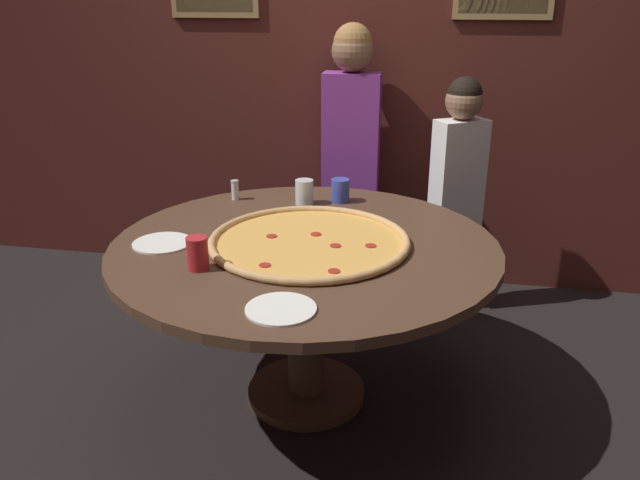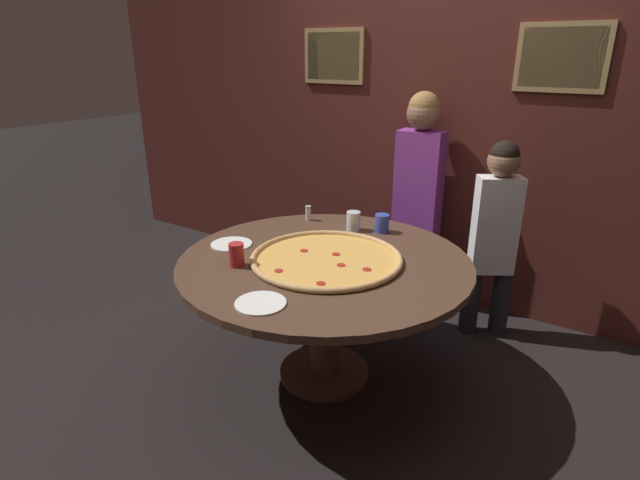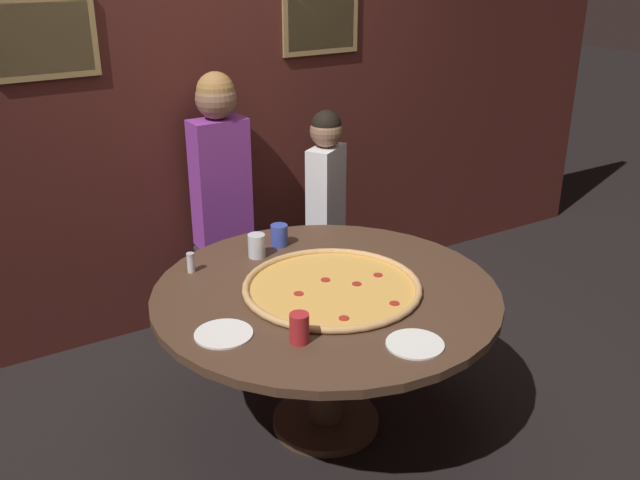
{
  "view_description": "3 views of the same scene",
  "coord_description": "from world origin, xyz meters",
  "px_view_note": "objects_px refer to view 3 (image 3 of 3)",
  "views": [
    {
      "loc": [
        0.49,
        -2.3,
        1.68
      ],
      "look_at": [
        0.07,
        -0.05,
        0.77
      ],
      "focal_mm": 35.0,
      "sensor_mm": 36.0,
      "label": 1
    },
    {
      "loc": [
        1.35,
        -2.07,
        1.79
      ],
      "look_at": [
        -0.06,
        0.05,
        0.82
      ],
      "focal_mm": 28.0,
      "sensor_mm": 36.0,
      "label": 2
    },
    {
      "loc": [
        -1.53,
        -2.44,
        2.21
      ],
      "look_at": [
        0.02,
        0.08,
        0.95
      ],
      "focal_mm": 40.0,
      "sensor_mm": 36.0,
      "label": 3
    }
  ],
  "objects_px": {
    "drink_cup_beside_pizza": "(257,246)",
    "condiment_shaker": "(191,262)",
    "drink_cup_near_right": "(279,235)",
    "dining_table": "(326,315)",
    "white_plate_far_back": "(224,334)",
    "drink_cup_front_edge": "(299,328)",
    "diner_side_right": "(221,188)",
    "giant_pizza": "(332,287)",
    "white_plate_right_side": "(415,344)",
    "diner_centre_back": "(326,201)"
  },
  "relations": [
    {
      "from": "drink_cup_near_right",
      "to": "drink_cup_beside_pizza",
      "type": "height_order",
      "value": "drink_cup_beside_pizza"
    },
    {
      "from": "giant_pizza",
      "to": "drink_cup_beside_pizza",
      "type": "xyz_separation_m",
      "value": [
        -0.12,
        0.5,
        0.05
      ]
    },
    {
      "from": "drink_cup_beside_pizza",
      "to": "white_plate_right_side",
      "type": "distance_m",
      "value": 1.08
    },
    {
      "from": "dining_table",
      "to": "diner_side_right",
      "type": "distance_m",
      "value": 1.21
    },
    {
      "from": "giant_pizza",
      "to": "white_plate_right_side",
      "type": "height_order",
      "value": "giant_pizza"
    },
    {
      "from": "white_plate_right_side",
      "to": "diner_centre_back",
      "type": "distance_m",
      "value": 1.7
    },
    {
      "from": "drink_cup_near_right",
      "to": "condiment_shaker",
      "type": "distance_m",
      "value": 0.51
    },
    {
      "from": "drink_cup_beside_pizza",
      "to": "condiment_shaker",
      "type": "height_order",
      "value": "drink_cup_beside_pizza"
    },
    {
      "from": "drink_cup_beside_pizza",
      "to": "diner_side_right",
      "type": "distance_m",
      "value": 0.71
    },
    {
      "from": "dining_table",
      "to": "white_plate_far_back",
      "type": "xyz_separation_m",
      "value": [
        -0.56,
        -0.12,
        0.13
      ]
    },
    {
      "from": "drink_cup_near_right",
      "to": "drink_cup_beside_pizza",
      "type": "xyz_separation_m",
      "value": [
        -0.16,
        -0.07,
        0.0
      ]
    },
    {
      "from": "drink_cup_beside_pizza",
      "to": "dining_table",
      "type": "bearing_deg",
      "value": -78.03
    },
    {
      "from": "drink_cup_near_right",
      "to": "diner_centre_back",
      "type": "relative_size",
      "value": 0.09
    },
    {
      "from": "dining_table",
      "to": "white_plate_far_back",
      "type": "bearing_deg",
      "value": -167.6
    },
    {
      "from": "dining_table",
      "to": "drink_cup_beside_pizza",
      "type": "height_order",
      "value": "drink_cup_beside_pizza"
    },
    {
      "from": "diner_side_right",
      "to": "diner_centre_back",
      "type": "distance_m",
      "value": 0.64
    },
    {
      "from": "drink_cup_beside_pizza",
      "to": "giant_pizza",
      "type": "bearing_deg",
      "value": -76.05
    },
    {
      "from": "drink_cup_front_edge",
      "to": "diner_side_right",
      "type": "xyz_separation_m",
      "value": [
        0.35,
        1.51,
        0.07
      ]
    },
    {
      "from": "drink_cup_front_edge",
      "to": "diner_side_right",
      "type": "distance_m",
      "value": 1.56
    },
    {
      "from": "giant_pizza",
      "to": "drink_cup_beside_pizza",
      "type": "height_order",
      "value": "drink_cup_beside_pizza"
    },
    {
      "from": "dining_table",
      "to": "white_plate_far_back",
      "type": "distance_m",
      "value": 0.59
    },
    {
      "from": "drink_cup_near_right",
      "to": "drink_cup_beside_pizza",
      "type": "bearing_deg",
      "value": -157.86
    },
    {
      "from": "giant_pizza",
      "to": "drink_cup_near_right",
      "type": "xyz_separation_m",
      "value": [
        0.04,
        0.57,
        0.04
      ]
    },
    {
      "from": "dining_table",
      "to": "white_plate_right_side",
      "type": "xyz_separation_m",
      "value": [
        0.04,
        -0.59,
        0.13
      ]
    },
    {
      "from": "drink_cup_beside_pizza",
      "to": "condiment_shaker",
      "type": "distance_m",
      "value": 0.35
    },
    {
      "from": "white_plate_far_back",
      "to": "diner_side_right",
      "type": "distance_m",
      "value": 1.44
    },
    {
      "from": "giant_pizza",
      "to": "drink_cup_near_right",
      "type": "relative_size",
      "value": 7.26
    },
    {
      "from": "giant_pizza",
      "to": "white_plate_right_side",
      "type": "distance_m",
      "value": 0.57
    },
    {
      "from": "white_plate_far_back",
      "to": "white_plate_right_side",
      "type": "height_order",
      "value": "same"
    },
    {
      "from": "white_plate_right_side",
      "to": "white_plate_far_back",
      "type": "bearing_deg",
      "value": 142.62
    },
    {
      "from": "white_plate_right_side",
      "to": "drink_cup_near_right",
      "type": "bearing_deg",
      "value": 89.16
    },
    {
      "from": "drink_cup_front_edge",
      "to": "condiment_shaker",
      "type": "relative_size",
      "value": 1.27
    },
    {
      "from": "giant_pizza",
      "to": "drink_cup_near_right",
      "type": "bearing_deg",
      "value": 86.09
    },
    {
      "from": "giant_pizza",
      "to": "drink_cup_front_edge",
      "type": "height_order",
      "value": "drink_cup_front_edge"
    },
    {
      "from": "dining_table",
      "to": "white_plate_right_side",
      "type": "distance_m",
      "value": 0.6
    },
    {
      "from": "white_plate_right_side",
      "to": "diner_centre_back",
      "type": "xyz_separation_m",
      "value": [
        0.58,
        1.59,
        -0.01
      ]
    },
    {
      "from": "drink_cup_front_edge",
      "to": "drink_cup_beside_pizza",
      "type": "relative_size",
      "value": 1.04
    },
    {
      "from": "drink_cup_front_edge",
      "to": "condiment_shaker",
      "type": "height_order",
      "value": "drink_cup_front_edge"
    },
    {
      "from": "dining_table",
      "to": "diner_side_right",
      "type": "xyz_separation_m",
      "value": [
        0.02,
        1.18,
        0.26
      ]
    },
    {
      "from": "drink_cup_front_edge",
      "to": "white_plate_right_side",
      "type": "bearing_deg",
      "value": -34.53
    },
    {
      "from": "diner_side_right",
      "to": "drink_cup_front_edge",
      "type": "bearing_deg",
      "value": 75.7
    },
    {
      "from": "diner_centre_back",
      "to": "diner_side_right",
      "type": "bearing_deg",
      "value": -48.54
    },
    {
      "from": "giant_pizza",
      "to": "diner_centre_back",
      "type": "height_order",
      "value": "diner_centre_back"
    },
    {
      "from": "diner_side_right",
      "to": "drink_cup_near_right",
      "type": "bearing_deg",
      "value": 92.13
    },
    {
      "from": "giant_pizza",
      "to": "white_plate_right_side",
      "type": "relative_size",
      "value": 3.53
    },
    {
      "from": "giant_pizza",
      "to": "diner_side_right",
      "type": "bearing_deg",
      "value": 89.88
    },
    {
      "from": "white_plate_far_back",
      "to": "condiment_shaker",
      "type": "bearing_deg",
      "value": 79.69
    },
    {
      "from": "drink_cup_front_edge",
      "to": "diner_centre_back",
      "type": "height_order",
      "value": "diner_centre_back"
    },
    {
      "from": "giant_pizza",
      "to": "diner_side_right",
      "type": "relative_size",
      "value": 0.53
    },
    {
      "from": "drink_cup_near_right",
      "to": "diner_centre_back",
      "type": "bearing_deg",
      "value": 38.63
    }
  ]
}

